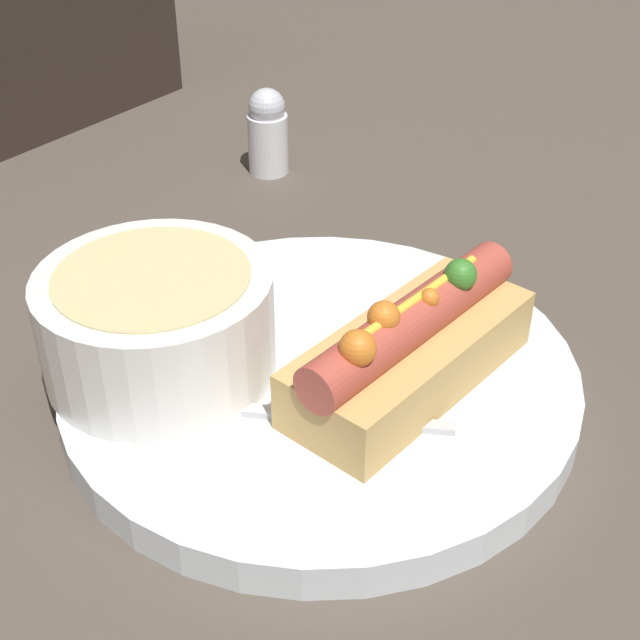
{
  "coord_description": "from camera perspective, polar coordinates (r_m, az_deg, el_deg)",
  "views": [
    {
      "loc": [
        -0.3,
        -0.23,
        0.31
      ],
      "look_at": [
        0.0,
        0.0,
        0.05
      ],
      "focal_mm": 50.0,
      "sensor_mm": 36.0,
      "label": 1
    }
  ],
  "objects": [
    {
      "name": "salt_shaker",
      "position": [
        0.72,
        -3.37,
        11.93
      ],
      "size": [
        0.03,
        0.03,
        0.07
      ],
      "color": "silver",
      "rests_on": "ground_plane"
    },
    {
      "name": "ground_plane",
      "position": [
        0.49,
        0.0,
        -4.67
      ],
      "size": [
        4.0,
        4.0,
        0.0
      ],
      "primitive_type": "plane",
      "color": "#4C4238"
    },
    {
      "name": "spoon",
      "position": [
        0.45,
        -8.32,
        -5.24
      ],
      "size": [
        0.1,
        0.16,
        0.01
      ],
      "rotation": [
        0.0,
        0.0,
        2.08
      ],
      "color": "#B7B7BC",
      "rests_on": "dinner_plate"
    },
    {
      "name": "hot_dog",
      "position": [
        0.45,
        5.79,
        -1.72
      ],
      "size": [
        0.15,
        0.07,
        0.06
      ],
      "rotation": [
        0.0,
        0.0,
        -0.08
      ],
      "color": "tan",
      "rests_on": "dinner_plate"
    },
    {
      "name": "dinner_plate",
      "position": [
        0.48,
        0.0,
        -3.76
      ],
      "size": [
        0.28,
        0.28,
        0.02
      ],
      "color": "white",
      "rests_on": "ground_plane"
    },
    {
      "name": "soup_bowl",
      "position": [
        0.46,
        -10.4,
        0.06
      ],
      "size": [
        0.12,
        0.12,
        0.06
      ],
      "color": "silver",
      "rests_on": "dinner_plate"
    }
  ]
}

